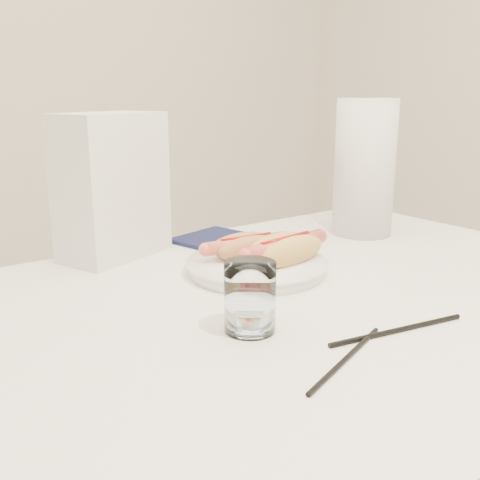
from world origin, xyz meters
TOP-DOWN VIEW (x-y plane):
  - table at (0.00, 0.00)m, footprint 1.20×0.80m
  - plate at (0.02, 0.11)m, footprint 0.28×0.28m
  - hotdog_left at (0.02, 0.14)m, footprint 0.16×0.07m
  - hotdog_right at (0.06, 0.08)m, footprint 0.18×0.09m
  - water_glass at (-0.13, -0.07)m, footprint 0.07×0.07m
  - chopstick_near at (-0.09, -0.20)m, footprint 0.18×0.07m
  - chopstick_far at (0.02, -0.19)m, footprint 0.21×0.05m
  - napkin_box at (-0.12, 0.35)m, footprint 0.22×0.17m
  - navy_napkin at (0.09, 0.32)m, footprint 0.18×0.18m
  - paper_towel_roll at (0.37, 0.19)m, footprint 0.14×0.14m

SIDE VIEW (x-z plane):
  - table at x=0.00m, z-range 0.32..1.07m
  - chopstick_near at x=-0.09m, z-range 0.75..0.76m
  - chopstick_far at x=0.02m, z-range 0.75..0.76m
  - navy_napkin at x=0.09m, z-range 0.75..0.76m
  - plate at x=0.02m, z-range 0.75..0.77m
  - hotdog_left at x=0.02m, z-range 0.77..0.81m
  - hotdog_right at x=0.06m, z-range 0.77..0.82m
  - water_glass at x=-0.13m, z-range 0.75..0.84m
  - napkin_box at x=-0.12m, z-range 0.75..1.01m
  - paper_towel_roll at x=0.37m, z-range 0.75..1.03m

